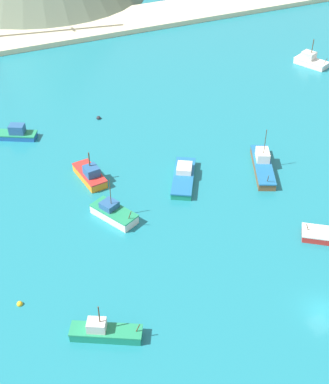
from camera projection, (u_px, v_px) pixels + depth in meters
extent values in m
cube|color=teal|center=(202.00, 176.00, 83.67)|extent=(260.00, 280.00, 0.50)
cube|color=orange|center=(90.00, 176.00, 82.24)|extent=(3.51, 7.29, 1.19)
cube|color=red|center=(89.00, 172.00, 81.81)|extent=(3.58, 7.44, 0.20)
cube|color=#28568C|center=(91.00, 171.00, 80.73)|extent=(2.27, 2.45, 1.40)
cylinder|color=#4C3823|center=(89.00, 159.00, 79.89)|extent=(0.20, 0.20, 2.35)
cube|color=silver|center=(311.00, 63.00, 115.71)|extent=(5.58, 7.68, 1.11)
cube|color=white|center=(312.00, 60.00, 115.31)|extent=(5.70, 7.83, 0.20)
cube|color=beige|center=(309.00, 55.00, 115.26)|extent=(3.19, 3.39, 1.52)
cylinder|color=#4C3823|center=(325.00, 61.00, 113.21)|extent=(0.36, 0.64, 1.50)
cylinder|color=#4C3823|center=(313.00, 46.00, 113.60)|extent=(0.19, 0.19, 2.97)
cube|color=brown|center=(263.00, 168.00, 84.08)|extent=(7.03, 10.87, 1.13)
cube|color=#1E669E|center=(263.00, 164.00, 83.67)|extent=(7.17, 11.09, 0.20)
cube|color=silver|center=(263.00, 155.00, 84.22)|extent=(3.04, 3.49, 1.50)
cylinder|color=#4C3823|center=(268.00, 179.00, 79.40)|extent=(0.39, 0.64, 1.53)
cylinder|color=#4C3823|center=(265.00, 142.00, 82.01)|extent=(0.11, 0.11, 4.24)
cube|color=#198466|center=(184.00, 179.00, 81.92)|extent=(7.62, 9.89, 0.93)
cube|color=#1E669E|center=(184.00, 176.00, 81.58)|extent=(7.77, 10.09, 0.20)
cube|color=silver|center=(184.00, 168.00, 82.19)|extent=(3.38, 3.55, 0.95)
cube|color=silver|center=(114.00, 214.00, 74.84)|extent=(5.49, 7.38, 1.26)
cube|color=#238C5B|center=(114.00, 210.00, 74.39)|extent=(5.60, 7.53, 0.20)
cube|color=#28568C|center=(109.00, 205.00, 74.48)|extent=(2.80, 2.80, 0.93)
cylinder|color=#4C3823|center=(130.00, 215.00, 72.36)|extent=(0.42, 0.70, 1.70)
cylinder|color=#4C3823|center=(110.00, 192.00, 72.74)|extent=(0.11, 0.11, 4.09)
cube|color=#198466|center=(106.00, 334.00, 58.74)|extent=(7.87, 5.54, 1.02)
cube|color=#238C5B|center=(106.00, 330.00, 58.37)|extent=(8.02, 5.66, 0.20)
cube|color=beige|center=(97.00, 325.00, 57.97)|extent=(2.54, 2.33, 1.29)
cylinder|color=#4C3823|center=(138.00, 328.00, 57.81)|extent=(0.58, 0.39, 1.38)
cylinder|color=#4C3823|center=(99.00, 314.00, 56.81)|extent=(0.14, 0.14, 2.44)
cylinder|color=#4C3823|center=(307.00, 228.00, 71.28)|extent=(0.51, 0.42, 1.22)
cube|color=#1E5BA8|center=(13.00, 136.00, 92.03)|extent=(8.32, 6.05, 0.82)
cube|color=#238C5B|center=(12.00, 133.00, 91.72)|extent=(8.49, 6.17, 0.20)
cube|color=#28568C|center=(17.00, 129.00, 91.12)|extent=(3.10, 2.82, 1.59)
sphere|color=gold|center=(20.00, 304.00, 62.60)|extent=(0.70, 0.70, 0.70)
sphere|color=#232328|center=(99.00, 118.00, 97.43)|extent=(0.82, 0.82, 0.82)
cube|color=beige|center=(74.00, 28.00, 132.11)|extent=(247.00, 16.65, 1.20)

